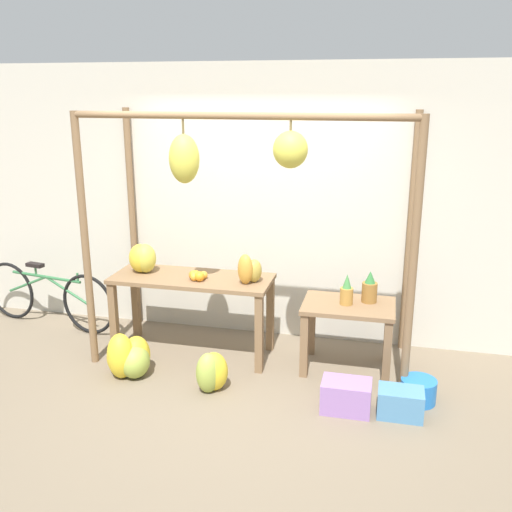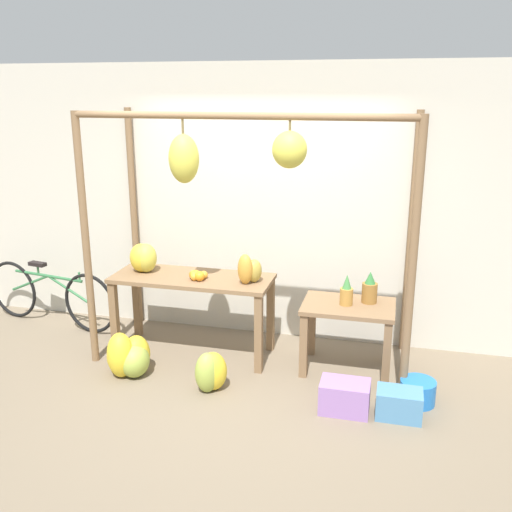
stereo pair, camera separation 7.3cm
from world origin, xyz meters
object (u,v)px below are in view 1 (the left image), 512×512
Objects in this scene: fruit_crate_white at (346,396)px; fruit_crate_purple at (400,403)px; banana_pile_on_table at (143,258)px; orange_pile at (197,275)px; parked_bicycle at (48,296)px; papaya_pile at (249,270)px; banana_pile_ground_right at (212,372)px; pineapple_cluster at (361,290)px; banana_pile_ground_left at (128,358)px; blue_bucket at (418,391)px.

fruit_crate_white reaches higher than fruit_crate_purple.
banana_pile_on_table is 2.36m from fruit_crate_white.
orange_pile is 0.10× the size of parked_bicycle.
orange_pile is at bearing -177.93° from papaya_pile.
fruit_crate_purple is at bearing -16.58° from banana_pile_on_table.
fruit_crate_white is (2.08, -0.76, -0.81)m from banana_pile_on_table.
fruit_crate_purple is at bearing -25.17° from papaya_pile.
banana_pile_ground_right is (0.32, -0.60, -0.67)m from orange_pile.
banana_pile_on_table is at bearing -179.13° from pineapple_cluster.
fruit_crate_white is 1.43m from papaya_pile.
fruit_crate_white is at bearing -16.93° from parked_bicycle.
orange_pile is 0.99m from banana_pile_ground_left.
banana_pile_ground_right reaches higher than fruit_crate_white.
pineapple_cluster is 0.70× the size of banana_pile_ground_left.
orange_pile is 2.15m from fruit_crate_purple.
parked_bicycle is at bearing 169.13° from orange_pile.
papaya_pile is at bearing 73.16° from banana_pile_ground_right.
papaya_pile is at bearing 27.82° from banana_pile_ground_left.
orange_pile reaches higher than fruit_crate_white.
banana_pile_ground_left is 2.58m from blue_bucket.
orange_pile is 0.60× the size of papaya_pile.
banana_pile_on_table is 0.88× the size of fruit_crate_white.
parked_bicycle is (-3.36, 1.02, 0.22)m from fruit_crate_white.
fruit_crate_purple is (0.43, 0.02, -0.01)m from fruit_crate_white.
orange_pile is at bearing 45.42° from banana_pile_ground_left.
banana_pile_ground_left is 1.27× the size of banana_pile_ground_right.
pineapple_cluster is 1.04m from papaya_pile.
blue_bucket is at bearing 25.52° from fruit_crate_white.
orange_pile is 0.47× the size of banana_pile_ground_right.
orange_pile is 1.53m from pineapple_cluster.
banana_pile_ground_right is 1.29× the size of papaya_pile.
parked_bicycle is 2.47m from papaya_pile.
banana_pile_on_table and papaya_pile have the same top height.
pineapple_cluster is at bearing 87.18° from fruit_crate_white.
blue_bucket is 0.30m from fruit_crate_purple.
blue_bucket is (0.58, 0.28, -0.03)m from fruit_crate_white.
papaya_pile reaches higher than fruit_crate_purple.
banana_pile_on_table is 0.61m from orange_pile.
papaya_pile reaches higher than fruit_crate_white.
pineapple_cluster reaches higher than blue_bucket.
banana_pile_ground_left is 1.63× the size of papaya_pile.
orange_pile reaches higher than blue_bucket.
fruit_crate_white is 0.23× the size of parked_bicycle.
fruit_crate_white is (1.99, -0.14, -0.05)m from banana_pile_ground_left.
fruit_crate_white is (1.48, -0.66, -0.71)m from orange_pile.
banana_pile_on_table is 1.07× the size of pineapple_cluster.
blue_bucket is at bearing -10.38° from banana_pile_on_table.
fruit_crate_purple is at bearing -14.84° from parked_bicycle.
papaya_pile is (-1.56, 0.40, 0.83)m from blue_bucket.
banana_pile_ground_left is 0.83m from banana_pile_ground_right.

